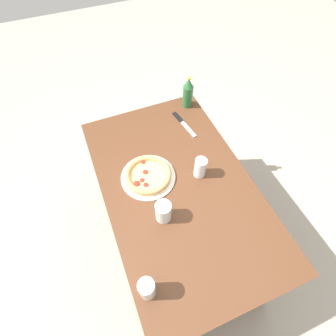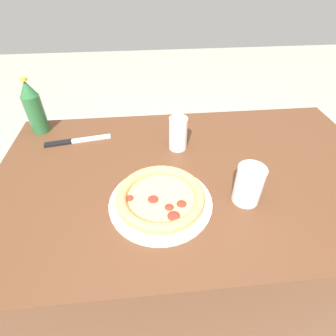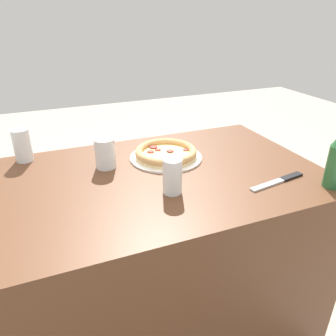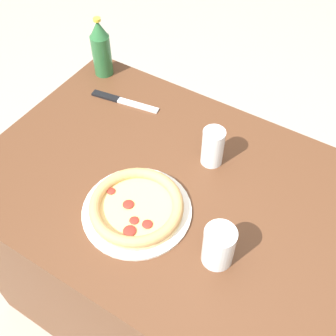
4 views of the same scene
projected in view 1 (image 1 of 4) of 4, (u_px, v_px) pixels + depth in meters
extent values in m
plane|color=#A89E8E|center=(175.00, 238.00, 2.01)|extent=(8.00, 8.00, 0.00)
cube|color=#56331E|center=(176.00, 217.00, 1.69)|extent=(1.27, 0.76, 0.78)
cylinder|color=silver|center=(148.00, 177.00, 1.40)|extent=(0.29, 0.29, 0.01)
cylinder|color=#E5C689|center=(148.00, 176.00, 1.39)|extent=(0.25, 0.25, 0.01)
cylinder|color=#E5C170|center=(148.00, 175.00, 1.39)|extent=(0.22, 0.22, 0.00)
torus|color=tan|center=(148.00, 174.00, 1.38)|extent=(0.25, 0.25, 0.03)
ellipsoid|color=maroon|center=(145.00, 172.00, 1.39)|extent=(0.03, 0.03, 0.01)
ellipsoid|color=maroon|center=(146.00, 185.00, 1.35)|extent=(0.03, 0.03, 0.01)
ellipsoid|color=maroon|center=(143.00, 162.00, 1.43)|extent=(0.02, 0.02, 0.01)
ellipsoid|color=maroon|center=(137.00, 183.00, 1.35)|extent=(0.03, 0.03, 0.01)
ellipsoid|color=maroon|center=(142.00, 180.00, 1.36)|extent=(0.03, 0.03, 0.01)
cylinder|color=white|center=(147.00, 289.00, 1.03)|extent=(0.07, 0.07, 0.13)
cylinder|color=black|center=(147.00, 290.00, 1.05)|extent=(0.06, 0.06, 0.07)
cylinder|color=white|center=(163.00, 212.00, 1.23)|extent=(0.08, 0.08, 0.12)
cylinder|color=orange|center=(163.00, 214.00, 1.25)|extent=(0.06, 0.06, 0.06)
cylinder|color=white|center=(200.00, 167.00, 1.37)|extent=(0.06, 0.06, 0.12)
cylinder|color=#F4A323|center=(200.00, 170.00, 1.39)|extent=(0.05, 0.05, 0.07)
cylinder|color=#286033|center=(188.00, 96.00, 1.67)|extent=(0.07, 0.07, 0.15)
cone|color=#286033|center=(189.00, 83.00, 1.59)|extent=(0.06, 0.06, 0.06)
cylinder|color=gold|center=(189.00, 78.00, 1.56)|extent=(0.02, 0.02, 0.01)
cube|color=black|center=(178.00, 117.00, 1.66)|extent=(0.10, 0.04, 0.01)
cube|color=silver|center=(188.00, 129.00, 1.60)|extent=(0.15, 0.04, 0.01)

